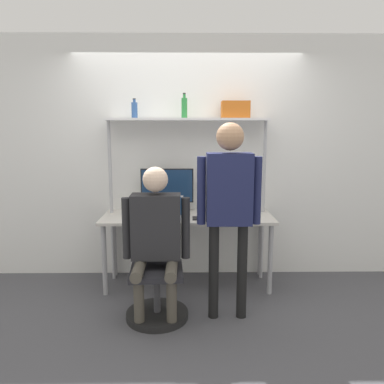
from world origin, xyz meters
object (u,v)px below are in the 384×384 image
person_seated (156,231)px  bottle_blue (134,110)px  laptop (166,212)px  person_standing (229,196)px  cell_phone (196,218)px  storage_box (235,110)px  bottle_green (184,107)px  monitor (167,189)px  office_chair (157,286)px

person_seated → bottle_blue: size_ratio=6.71×
laptop → person_standing: 0.92m
cell_phone → storage_box: storage_box is taller
bottle_green → cell_phone: bearing=-68.8°
person_standing → bottle_blue: (-0.92, 0.89, 0.76)m
laptop → storage_box: storage_box is taller
laptop → cell_phone: laptop is taller
cell_phone → bottle_blue: size_ratio=0.73×
laptop → storage_box: 1.31m
bottle_green → storage_box: size_ratio=0.89×
cell_phone → person_standing: person_standing is taller
bottle_green → bottle_blue: (-0.53, 0.00, -0.02)m
cell_phone → storage_box: (0.43, 0.30, 1.11)m
laptop → bottle_green: bearing=51.1°
person_standing → bottle_green: size_ratio=6.67×
cell_phone → bottle_green: size_ratio=0.57×
person_standing → storage_box: 1.19m
laptop → person_standing: size_ratio=0.20×
bottle_green → bottle_blue: bottle_green is taller
monitor → office_chair: monitor is taller
person_seated → person_standing: person_standing is taller
monitor → cell_phone: monitor is taller
laptop → office_chair: size_ratio=0.39×
monitor → laptop: bearing=-89.9°
cell_phone → office_chair: office_chair is taller
monitor → cell_phone: (0.31, -0.28, -0.26)m
person_seated → person_standing: size_ratio=0.79×
monitor → storage_box: bearing=1.2°
storage_box → person_seated: bearing=-130.9°
cell_phone → person_seated: size_ratio=0.11×
monitor → person_seated: (-0.05, -0.89, -0.23)m
office_chair → person_standing: bearing=-2.6°
laptop → person_seated: 0.67m
laptop → bottle_green: 1.12m
office_chair → storage_box: bearing=47.6°
office_chair → cell_phone: bearing=57.2°
laptop → bottle_blue: (-0.34, 0.24, 1.05)m
laptop → storage_box: bearing=17.9°
laptop → person_seated: size_ratio=0.26×
cell_phone → storage_box: size_ratio=0.51×
storage_box → bottle_green: bearing=180.0°
monitor → laptop: monitor is taller
monitor → bottle_green: (0.19, 0.02, 0.87)m
laptop → person_standing: (0.58, -0.66, 0.29)m
office_chair → bottle_blue: 1.84m
person_seated → storage_box: size_ratio=4.68×
monitor → storage_box: storage_box is taller
bottle_green → monitor: bearing=-175.3°
laptop → bottle_blue: size_ratio=1.74×
bottle_green → storage_box: bottle_green is taller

